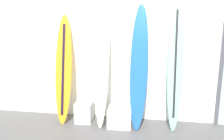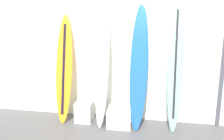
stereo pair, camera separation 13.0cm
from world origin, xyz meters
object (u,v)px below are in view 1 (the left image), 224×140
at_px(surfboard_sunset, 64,70).
at_px(surfboard_ivory, 102,65).
at_px(surfboard_cobalt, 139,67).
at_px(display_block_center, 120,117).
at_px(surfboard_seafoam, 175,65).
at_px(display_block_left, 84,112).

xyz_separation_m(surfboard_sunset, surfboard_ivory, (0.69, -0.03, 0.13)).
distance_m(surfboard_cobalt, display_block_center, 0.92).
relative_size(surfboard_sunset, surfboard_ivory, 0.88).
bearing_deg(surfboard_ivory, display_block_center, -6.87).
bearing_deg(surfboard_seafoam, surfboard_sunset, -179.67).
relative_size(display_block_left, display_block_center, 0.84).
height_order(display_block_left, display_block_center, display_block_left).
xyz_separation_m(surfboard_sunset, display_block_left, (0.34, -0.00, -0.75)).
bearing_deg(surfboard_sunset, surfboard_seafoam, 0.33).
distance_m(surfboard_cobalt, surfboard_seafoam, 0.58).
distance_m(surfboard_sunset, display_block_center, 1.25).
xyz_separation_m(surfboard_cobalt, display_block_center, (-0.30, -0.05, -0.87)).
height_order(surfboard_cobalt, display_block_center, surfboard_cobalt).
distance_m(surfboard_sunset, display_block_left, 0.82).
distance_m(surfboard_sunset, surfboard_cobalt, 1.30).
bearing_deg(surfboard_ivory, surfboard_sunset, 177.40).
bearing_deg(surfboard_seafoam, display_block_center, -174.91).
bearing_deg(surfboard_ivory, surfboard_seafoam, 2.03).
xyz_separation_m(surfboard_ivory, surfboard_seafoam, (1.18, 0.04, 0.03)).
bearing_deg(display_block_left, surfboard_cobalt, -0.68).
xyz_separation_m(surfboard_sunset, surfboard_seafoam, (1.87, 0.01, 0.16)).
xyz_separation_m(surfboard_seafoam, display_block_center, (-0.88, -0.08, -0.92)).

